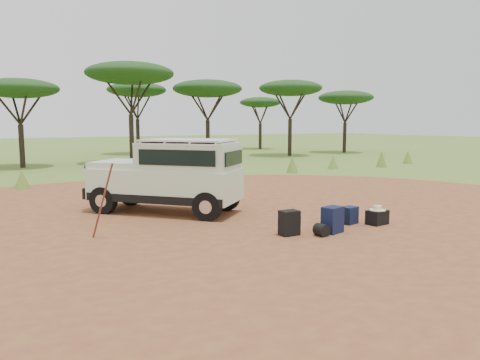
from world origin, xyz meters
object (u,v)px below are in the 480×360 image
backpack_black (289,223)px  backpack_navy (332,220)px  duffel_navy (349,215)px  backpack_olive (335,218)px  hard_case (377,217)px  walking_staff (103,201)px  safari_vehicle (170,177)px

backpack_black → backpack_navy: 1.01m
backpack_black → duffel_navy: bearing=8.1°
backpack_olive → duffel_navy: backpack_olive is taller
hard_case → walking_staff: bearing=154.0°
backpack_navy → hard_case: (1.53, 0.10, -0.12)m
backpack_black → backpack_olive: (1.41, 0.08, -0.04)m
walking_staff → backpack_black: bearing=-70.7°
backpack_black → backpack_olive: backpack_black is taller
safari_vehicle → duffel_navy: (3.17, -3.60, -0.76)m
backpack_olive → hard_case: (1.08, -0.30, -0.06)m
safari_vehicle → duffel_navy: size_ratio=9.73×
walking_staff → duffel_navy: bearing=-60.3°
duffel_navy → backpack_olive: bearing=177.4°
backpack_navy → backpack_olive: 0.60m
safari_vehicle → backpack_navy: (2.18, -4.08, -0.67)m
backpack_olive → duffel_navy: 0.56m
safari_vehicle → backpack_olive: size_ratio=8.88×
walking_staff → duffel_navy: (5.52, -1.63, -0.60)m
backpack_navy → duffel_navy: size_ratio=1.40×
safari_vehicle → backpack_olive: bearing=-5.8°
backpack_black → duffel_navy: 1.96m
duffel_navy → hard_case: (0.54, -0.39, -0.04)m
safari_vehicle → hard_case: 5.50m
backpack_navy → hard_case: size_ratio=1.20×
backpack_black → backpack_navy: bearing=-15.0°
walking_staff → hard_case: size_ratio=3.42×
walking_staff → hard_case: (6.05, -2.02, -0.64)m
safari_vehicle → backpack_black: size_ratio=7.51×
safari_vehicle → backpack_black: 4.02m
backpack_navy → hard_case: bearing=-10.4°
walking_staff → hard_case: bearing=-62.3°
backpack_navy → backpack_olive: size_ratio=1.28×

